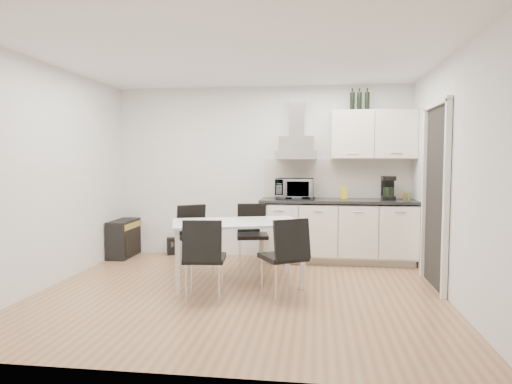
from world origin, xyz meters
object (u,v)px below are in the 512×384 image
at_px(chair_near_left, 205,259).
at_px(floor_speaker, 172,246).
at_px(kitchenette, 340,205).
at_px(dining_table, 237,227).
at_px(chair_far_left, 196,239).
at_px(chair_far_right, 252,237).
at_px(chair_near_right, 283,258).
at_px(guitar_amp, 124,238).

height_order(chair_near_left, floor_speaker, chair_near_left).
xyz_separation_m(kitchenette, floor_speaker, (-2.58, 0.17, -0.70)).
bearing_deg(floor_speaker, dining_table, -73.02).
relative_size(kitchenette, chair_near_left, 2.86).
bearing_deg(chair_near_left, chair_far_left, 102.68).
height_order(chair_far_right, chair_near_left, same).
height_order(chair_far_left, chair_far_right, same).
bearing_deg(floor_speaker, chair_near_right, -71.17).
relative_size(chair_far_left, chair_near_right, 1.00).
xyz_separation_m(chair_far_right, chair_near_left, (-0.30, -1.48, 0.00)).
height_order(chair_far_left, floor_speaker, chair_far_left).
height_order(kitchenette, chair_near_right, kitchenette).
bearing_deg(kitchenette, floor_speaker, 176.34).
bearing_deg(kitchenette, dining_table, -133.87).
bearing_deg(kitchenette, chair_far_left, -156.41).
bearing_deg(dining_table, kitchenette, 28.69).
height_order(dining_table, chair_far_right, chair_far_right).
bearing_deg(kitchenette, chair_far_right, -154.41).
distance_m(chair_near_left, chair_near_right, 0.83).
bearing_deg(dining_table, floor_speaker, 113.50).
relative_size(chair_far_right, floor_speaker, 3.32).
bearing_deg(chair_near_right, guitar_amp, 113.57).
distance_m(dining_table, chair_far_left, 0.84).
distance_m(kitchenette, chair_near_left, 2.58).
xyz_separation_m(dining_table, guitar_amp, (-1.99, 1.25, -0.39)).
relative_size(chair_near_left, guitar_amp, 1.29).
bearing_deg(chair_far_right, chair_near_left, 67.68).
bearing_deg(dining_table, chair_near_right, -60.10).
xyz_separation_m(chair_far_left, guitar_amp, (-1.35, 0.75, -0.16)).
xyz_separation_m(kitchenette, dining_table, (-1.28, -1.33, -0.15)).
distance_m(chair_near_left, guitar_amp, 2.66).
height_order(dining_table, chair_far_left, chair_far_left).
height_order(chair_far_right, floor_speaker, chair_far_right).
bearing_deg(kitchenette, chair_near_right, -110.03).
xyz_separation_m(chair_far_left, chair_near_left, (0.42, -1.22, 0.00)).
bearing_deg(chair_far_left, chair_near_right, 104.51).
xyz_separation_m(chair_far_right, floor_speaker, (-1.38, 0.74, -0.31)).
distance_m(chair_far_right, floor_speaker, 1.60).
bearing_deg(guitar_amp, kitchenette, 0.81).
distance_m(guitar_amp, floor_speaker, 0.75).
xyz_separation_m(chair_far_left, chair_far_right, (0.72, 0.26, 0.00)).
bearing_deg(chair_far_left, guitar_amp, -64.45).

